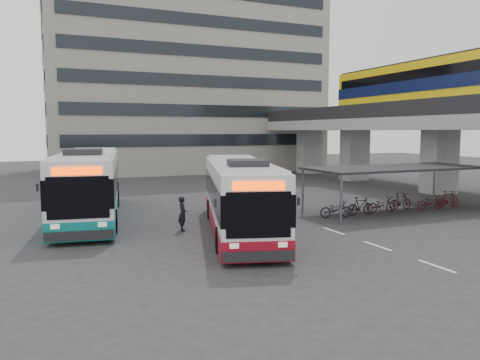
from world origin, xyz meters
name	(u,v)px	position (x,y,z in m)	size (l,w,h in m)	color
ground	(285,236)	(0.00, 0.00, 0.00)	(120.00, 120.00, 0.00)	#28282B
viaduct	(418,108)	(17.00, 10.32, 6.23)	(8.00, 32.00, 9.68)	gray
bike_shelter	(393,186)	(8.47, 3.00, 1.44)	(10.00, 4.00, 2.54)	#595B60
office_block	(183,62)	(6.00, 36.00, 12.50)	(30.00, 15.00, 25.00)	gray
road_markings	(378,246)	(2.50, -3.00, 0.01)	(0.15, 7.60, 0.01)	beige
bus_main	(239,196)	(-1.45, 1.72, 1.59)	(5.70, 11.83, 3.43)	white
bus_teal	(90,185)	(-7.33, 7.75, 1.73)	(4.69, 12.86, 3.72)	white
pedestrian	(183,214)	(-3.80, 2.73, 0.79)	(0.58, 0.38, 1.59)	black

